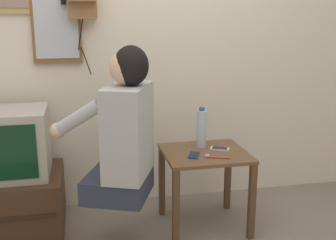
% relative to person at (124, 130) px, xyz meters
% --- Properties ---
extents(wall_back, '(6.80, 0.05, 2.55)m').
position_rel_person_xyz_m(wall_back, '(0.08, 0.69, 0.53)').
color(wall_back, silver).
rests_on(wall_back, ground_plane).
extents(side_table, '(0.54, 0.50, 0.53)m').
position_rel_person_xyz_m(side_table, '(0.54, 0.15, -0.32)').
color(side_table, brown).
rests_on(side_table, ground_plane).
extents(person, '(0.62, 0.57, 0.90)m').
position_rel_person_xyz_m(person, '(0.00, 0.00, 0.00)').
color(person, '#2D3347').
rests_on(person, ground_plane).
extents(tv_stand, '(0.70, 0.57, 0.39)m').
position_rel_person_xyz_m(tv_stand, '(-0.74, 0.36, -0.55)').
color(tv_stand, '#422819').
rests_on(tv_stand, ground_plane).
extents(television, '(0.59, 0.43, 0.43)m').
position_rel_person_xyz_m(television, '(-0.75, 0.37, -0.14)').
color(television, '#ADA89E').
rests_on(television, tv_stand).
extents(wall_mirror, '(0.33, 0.03, 0.68)m').
position_rel_person_xyz_m(wall_mirror, '(-0.37, 0.65, 0.67)').
color(wall_mirror, brown).
extents(cell_phone_held, '(0.10, 0.14, 0.01)m').
position_rel_person_xyz_m(cell_phone_held, '(0.45, 0.09, -0.21)').
color(cell_phone_held, navy).
rests_on(cell_phone_held, side_table).
extents(cell_phone_spare, '(0.14, 0.11, 0.01)m').
position_rel_person_xyz_m(cell_phone_spare, '(0.65, 0.17, -0.21)').
color(cell_phone_spare, silver).
rests_on(cell_phone_spare, side_table).
extents(water_bottle, '(0.07, 0.07, 0.27)m').
position_rel_person_xyz_m(water_bottle, '(0.55, 0.26, -0.09)').
color(water_bottle, '#ADC6DB').
rests_on(water_bottle, side_table).
extents(toothbrush, '(0.15, 0.06, 0.02)m').
position_rel_person_xyz_m(toothbrush, '(0.57, 0.02, -0.21)').
color(toothbrush, '#D83F4C').
rests_on(toothbrush, side_table).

